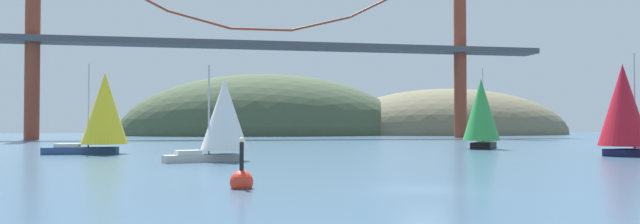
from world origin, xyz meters
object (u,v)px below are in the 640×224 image
at_px(sailboat_white_mainsail, 223,117).
at_px(sailboat_crimson_sail, 624,109).
at_px(sailboat_green_sail, 481,113).
at_px(sailboat_yellow_sail, 103,111).
at_px(channel_buoy, 242,181).

height_order(sailboat_white_mainsail, sailboat_crimson_sail, sailboat_crimson_sail).
bearing_deg(sailboat_white_mainsail, sailboat_crimson_sail, 0.94).
xyz_separation_m(sailboat_green_sail, sailboat_crimson_sail, (6.21, -16.72, 0.08)).
height_order(sailboat_white_mainsail, sailboat_green_sail, sailboat_green_sail).
bearing_deg(sailboat_yellow_sail, sailboat_crimson_sail, -14.47).
bearing_deg(sailboat_white_mainsail, sailboat_yellow_sail, 131.41).
bearing_deg(channel_buoy, sailboat_white_mainsail, 91.83).
distance_m(sailboat_yellow_sail, channel_buoy, 35.67).
xyz_separation_m(sailboat_white_mainsail, sailboat_crimson_sail, (37.51, 0.62, 0.89)).
distance_m(sailboat_crimson_sail, sailboat_yellow_sail, 50.88).
bearing_deg(sailboat_crimson_sail, sailboat_white_mainsail, -179.06).
bearing_deg(sailboat_white_mainsail, channel_buoy, -88.17).
xyz_separation_m(sailboat_green_sail, channel_buoy, (-30.66, -37.21, -4.04)).
xyz_separation_m(sailboat_yellow_sail, channel_buoy, (12.39, -33.21, -3.97)).
relative_size(sailboat_crimson_sail, sailboat_yellow_sail, 1.08).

